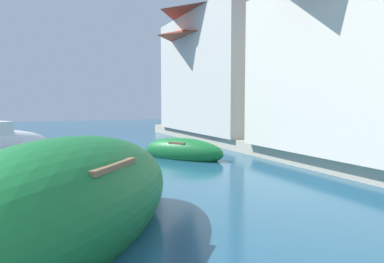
# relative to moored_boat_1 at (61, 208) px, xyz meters

# --- Properties ---
(moored_boat_1) EXTENTS (5.63, 6.26, 2.09)m
(moored_boat_1) POSITION_rel_moored_boat_1_xyz_m (0.00, 0.00, 0.00)
(moored_boat_1) COLOR #197233
(moored_boat_1) RESTS_ON ground
(moored_boat_4) EXTENTS (2.84, 3.47, 1.00)m
(moored_boat_4) POSITION_rel_moored_boat_1_xyz_m (4.85, 7.36, -0.30)
(moored_boat_4) COLOR #197233
(moored_boat_4) RESTS_ON ground
(waterfront_building_annex) EXTENTS (6.77, 9.89, 7.51)m
(waterfront_building_annex) POSITION_rel_moored_boat_1_xyz_m (10.65, 13.08, 3.74)
(waterfront_building_annex) COLOR beige
(waterfront_building_annex) RESTS_ON quay_promenade
(waterfront_building_far) EXTENTS (6.75, 8.52, 6.31)m
(waterfront_building_far) POSITION_rel_moored_boat_1_xyz_m (10.65, 13.72, 3.13)
(waterfront_building_far) COLOR silver
(waterfront_building_far) RESTS_ON quay_promenade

